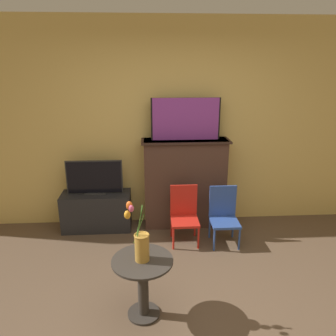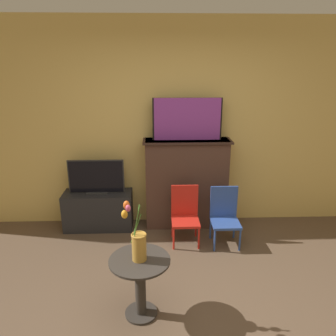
{
  "view_description": "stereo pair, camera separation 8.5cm",
  "coord_description": "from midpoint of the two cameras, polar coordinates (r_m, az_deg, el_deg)",
  "views": [
    {
      "loc": [
        -0.35,
        -2.14,
        2.15
      ],
      "look_at": [
        -0.15,
        1.18,
        1.07
      ],
      "focal_mm": 35.0,
      "sensor_mm": 36.0,
      "label": 1
    },
    {
      "loc": [
        -0.27,
        -2.14,
        2.15
      ],
      "look_at": [
        -0.15,
        1.18,
        1.07
      ],
      "focal_mm": 35.0,
      "sensor_mm": 36.0,
      "label": 2
    }
  ],
  "objects": [
    {
      "name": "chair_red",
      "position": [
        4.09,
        2.24,
        -7.77
      ],
      "size": [
        0.34,
        0.34,
        0.71
      ],
      "color": "red",
      "rests_on": "ground"
    },
    {
      "name": "wall_back",
      "position": [
        4.35,
        0.59,
        7.41
      ],
      "size": [
        8.0,
        0.06,
        2.7
      ],
      "color": "#E0BC66",
      "rests_on": "ground"
    },
    {
      "name": "fireplace_mantel",
      "position": [
        4.38,
        2.4,
        -2.52
      ],
      "size": [
        1.13,
        0.34,
        1.2
      ],
      "color": "#4C3328",
      "rests_on": "ground"
    },
    {
      "name": "vase_tulips",
      "position": [
        2.78,
        -5.71,
        -12.78
      ],
      "size": [
        0.2,
        0.13,
        0.53
      ],
      "color": "#B78433",
      "rests_on": "side_table"
    },
    {
      "name": "tv_stand",
      "position": [
        4.52,
        -12.82,
        -7.32
      ],
      "size": [
        0.9,
        0.36,
        0.5
      ],
      "color": "#232326",
      "rests_on": "ground"
    },
    {
      "name": "side_table",
      "position": [
        2.99,
        -5.26,
        -18.8
      ],
      "size": [
        0.52,
        0.52,
        0.56
      ],
      "color": "#332D28",
      "rests_on": "ground"
    },
    {
      "name": "tv_monitor",
      "position": [
        4.35,
        -13.23,
        -1.69
      ],
      "size": [
        0.72,
        0.12,
        0.45
      ],
      "color": "#2D2D2D",
      "rests_on": "tv_stand"
    },
    {
      "name": "painting",
      "position": [
        4.17,
        2.5,
        8.51
      ],
      "size": [
        0.88,
        0.03,
        0.53
      ],
      "color": "black",
      "rests_on": "fireplace_mantel"
    },
    {
      "name": "chair_blue",
      "position": [
        4.11,
        9.08,
        -7.85
      ],
      "size": [
        0.34,
        0.34,
        0.71
      ],
      "color": "#2D4C99",
      "rests_on": "ground"
    },
    {
      "name": "ground_plane",
      "position": [
        3.04,
        3.75,
        -26.92
      ],
      "size": [
        14.0,
        14.0,
        0.0
      ],
      "primitive_type": "plane",
      "color": "brown"
    }
  ]
}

